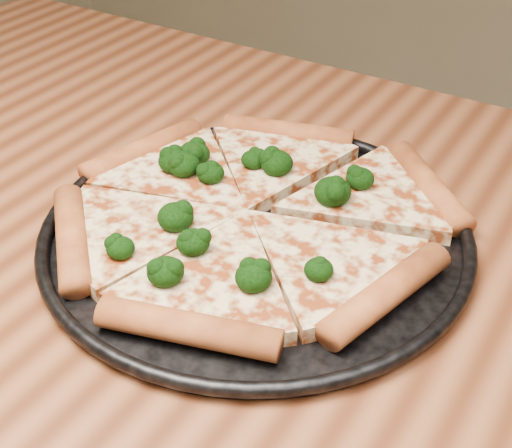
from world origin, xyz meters
The scene contains 4 objects.
dining_table centered at (0.00, 0.00, 0.66)m, with size 1.20×0.90×0.75m.
pizza_pan centered at (0.05, 0.09, 0.76)m, with size 0.37×0.37×0.02m.
pizza centered at (0.04, 0.10, 0.77)m, with size 0.35×0.36×0.03m.
broccoli_florets centered at (0.02, 0.09, 0.78)m, with size 0.22×0.23×0.02m.
Camera 1 is at (0.31, -0.34, 1.13)m, focal length 50.86 mm.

